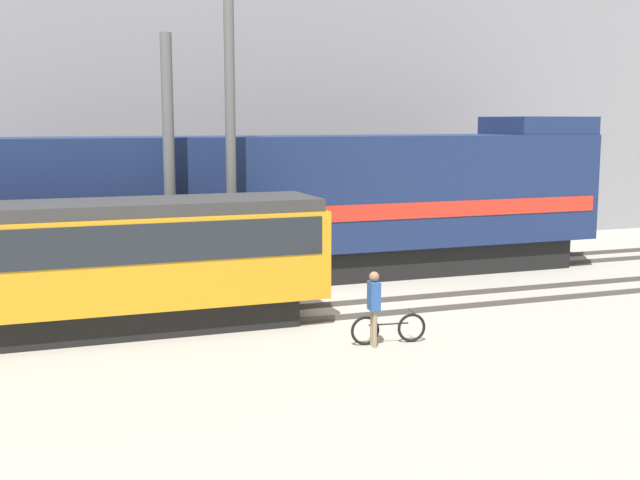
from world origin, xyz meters
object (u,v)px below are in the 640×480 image
object	(u,v)px
utility_pole_left	(169,173)
freight_locomotive	(281,206)
streetcar	(66,261)
person	(374,301)
bicycle	(389,329)
utility_pole_center	(230,123)

from	to	relation	value
utility_pole_left	freight_locomotive	bearing A→B (deg)	31.09
streetcar	person	xyz separation A→B (m)	(6.34, -3.20, -0.76)
bicycle	utility_pole_left	size ratio (longest dim) A/B	0.24
freight_locomotive	utility_pole_center	size ratio (longest dim) A/B	2.22
freight_locomotive	bicycle	size ratio (longest dim) A/B	12.43
utility_pole_center	freight_locomotive	bearing A→B (deg)	47.19
utility_pole_left	streetcar	bearing A→B (deg)	-140.80
freight_locomotive	utility_pole_left	xyz separation A→B (m)	(-3.80, -2.29, 1.25)
person	utility_pole_left	distance (m)	7.02
streetcar	utility_pole_left	xyz separation A→B (m)	(2.81, 2.29, 1.83)
utility_pole_center	bicycle	bearing A→B (deg)	-67.30
utility_pole_left	utility_pole_center	size ratio (longest dim) A/B	0.73
freight_locomotive	bicycle	bearing A→B (deg)	-89.01
freight_locomotive	person	world-z (taller)	freight_locomotive
streetcar	bicycle	world-z (taller)	streetcar
streetcar	utility_pole_left	size ratio (longest dim) A/B	1.67
freight_locomotive	utility_pole_center	bearing A→B (deg)	-132.81
freight_locomotive	utility_pole_left	bearing A→B (deg)	-148.91
freight_locomotive	utility_pole_left	size ratio (longest dim) A/B	3.02
freight_locomotive	person	bearing A→B (deg)	-92.05
person	utility_pole_left	xyz separation A→B (m)	(-3.52, 5.50, 2.59)
bicycle	person	xyz separation A→B (m)	(-0.41, -0.10, 0.69)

